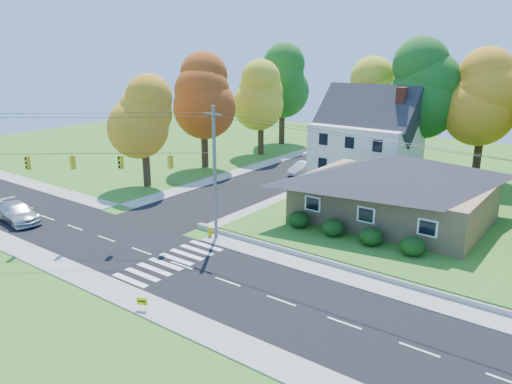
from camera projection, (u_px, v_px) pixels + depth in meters
ground at (182, 266)px, 33.15m from camera, size 120.00×120.00×0.00m
road_main at (182, 265)px, 33.15m from camera, size 90.00×8.00×0.02m
road_cross at (293, 172)px, 57.72m from camera, size 8.00×44.00×0.02m
sidewalk_north at (230, 242)px, 36.98m from camera, size 90.00×2.00×0.08m
sidewalk_south at (121, 294)px, 29.30m from camera, size 90.00×2.00×0.08m
lawn at (471, 217)px, 41.73m from camera, size 30.00×30.00×0.50m
ranch_house at (394, 186)px, 39.92m from camera, size 14.60×10.60×5.40m
colonial_house at (367, 138)px, 53.34m from camera, size 10.40×8.40×9.60m
hedge_row at (352, 232)px, 36.04m from camera, size 10.70×1.70×1.27m
traffic_infrastructure at (191, 186)px, 32.83m from camera, size 38.10×10.66×10.00m
tree_lot_0 at (375, 97)px, 58.08m from camera, size 6.72×6.72×12.51m
tree_lot_1 at (424, 89)px, 53.49m from camera, size 7.84×7.84×14.60m
tree_lot_2 at (485, 98)px, 50.99m from camera, size 7.28×7.28×13.56m
tree_west_0 at (143, 117)px, 50.14m from camera, size 6.16×6.16×11.47m
tree_west_1 at (203, 96)px, 58.03m from camera, size 7.28×7.28×13.56m
tree_west_2 at (261, 96)px, 65.32m from camera, size 6.72×6.72×12.51m
tree_west_3 at (282, 81)px, 72.24m from camera, size 7.84×7.84×14.60m
silver_sedan at (17, 213)px, 41.25m from camera, size 5.61×2.88×1.56m
white_car at (302, 168)px, 56.71m from camera, size 1.51×4.14×1.36m
fire_hydrant at (210, 232)px, 37.96m from camera, size 0.47×0.37×0.83m
yard_sign at (142, 302)px, 27.33m from camera, size 0.60×0.28×0.80m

